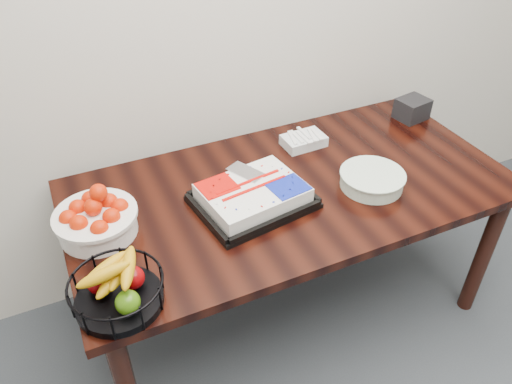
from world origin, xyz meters
name	(u,v)px	position (x,y,z in m)	size (l,w,h in m)	color
table	(290,202)	(0.00, 2.00, 0.66)	(1.80, 0.90, 0.75)	black
cake_tray	(253,196)	(-0.19, 1.96, 0.79)	(0.47, 0.40, 0.09)	black
tangerine_bowl	(95,215)	(-0.77, 2.04, 0.83)	(0.30, 0.30, 0.19)	white
fruit_basket	(117,289)	(-0.77, 1.68, 0.81)	(0.29, 0.29, 0.15)	black
plate_stack	(372,180)	(0.29, 1.86, 0.78)	(0.26, 0.26, 0.06)	white
fork_bag	(304,140)	(0.19, 2.25, 0.78)	(0.19, 0.13, 0.06)	silver
napkin_box	(412,109)	(0.80, 2.25, 0.80)	(0.14, 0.12, 0.10)	black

